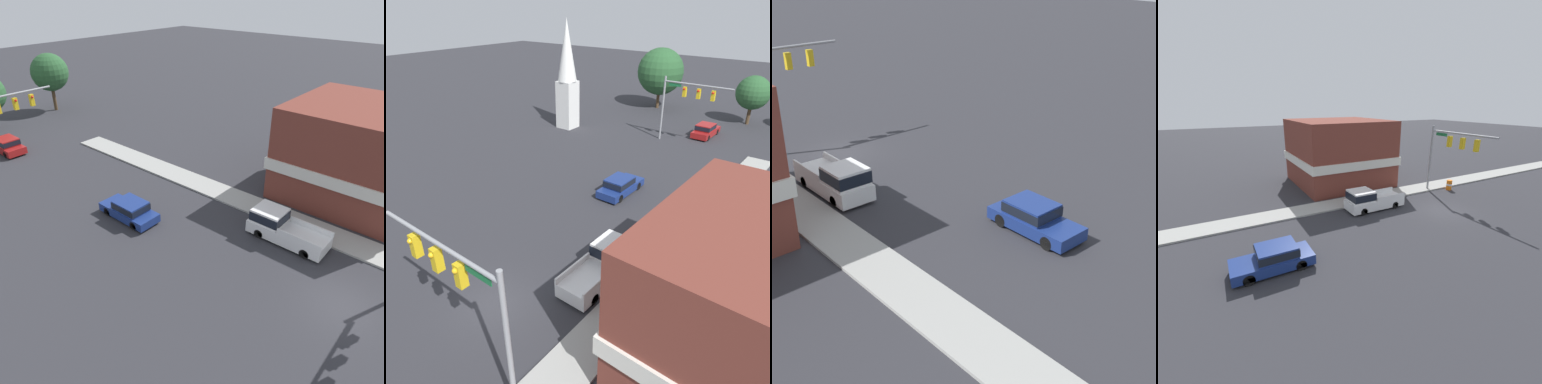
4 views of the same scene
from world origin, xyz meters
TOP-DOWN VIEW (x-y plane):
  - ground_plane at (0.00, 0.00)m, footprint 200.00×200.00m
  - car_lead at (-1.63, 15.08)m, footprint 1.90×4.62m
  - pickup_truck_parked at (3.31, 5.51)m, footprint 1.98×5.33m

SIDE VIEW (x-z plane):
  - ground_plane at x=0.00m, z-range 0.00..0.00m
  - car_lead at x=-1.63m, z-range 0.03..1.49m
  - pickup_truck_parked at x=3.31m, z-range -0.02..1.92m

